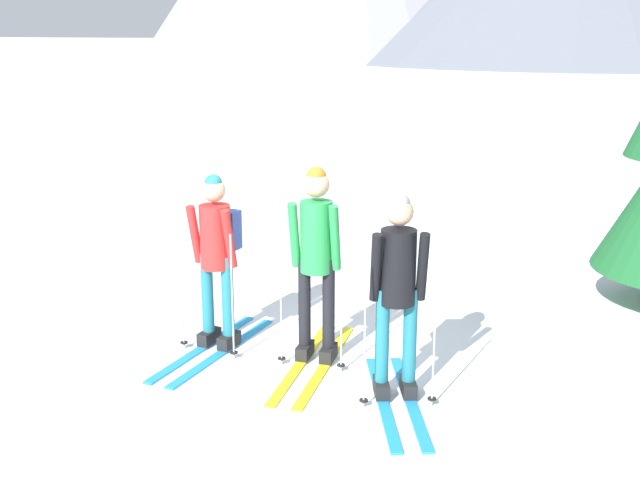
# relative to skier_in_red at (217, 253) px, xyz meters

# --- Properties ---
(ground_plane) EXTENTS (400.00, 400.00, 0.00)m
(ground_plane) POSITION_rel_skier_in_red_xyz_m (0.77, -0.26, -0.91)
(ground_plane) COLOR white
(skier_in_red) EXTENTS (0.61, 1.72, 1.63)m
(skier_in_red) POSITION_rel_skier_in_red_xyz_m (0.00, 0.00, 0.00)
(skier_in_red) COLOR #1E84D1
(skier_in_red) RESTS_ON ground
(skier_in_green) EXTENTS (0.61, 1.78, 1.76)m
(skier_in_green) POSITION_rel_skier_in_red_xyz_m (0.96, -0.03, 0.06)
(skier_in_green) COLOR yellow
(skier_in_green) RESTS_ON ground
(skier_in_black) EXTENTS (0.86, 1.61, 1.68)m
(skier_in_black) POSITION_rel_skier_in_red_xyz_m (1.78, -0.49, 0.03)
(skier_in_black) COLOR #1E84D1
(skier_in_black) RESTS_ON ground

